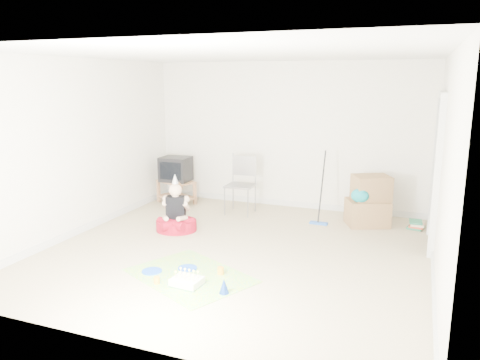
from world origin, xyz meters
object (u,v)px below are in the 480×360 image
(tv_stand, at_px, (176,190))
(seated_woman, at_px, (176,218))
(folding_chair, at_px, (240,185))
(birthday_cake, at_px, (187,282))
(cardboard_boxes, at_px, (368,202))
(crt_tv, at_px, (176,169))

(tv_stand, distance_m, seated_woman, 1.66)
(folding_chair, height_order, birthday_cake, folding_chair)
(folding_chair, distance_m, cardboard_boxes, 2.15)
(seated_woman, distance_m, birthday_cake, 2.01)
(folding_chair, bearing_deg, seated_woman, -114.42)
(tv_stand, xyz_separation_m, cardboard_boxes, (3.51, -0.09, 0.13))
(folding_chair, bearing_deg, tv_stand, 171.66)
(crt_tv, height_order, folding_chair, folding_chair)
(birthday_cake, bearing_deg, crt_tv, 120.54)
(crt_tv, height_order, cardboard_boxes, crt_tv)
(crt_tv, relative_size, birthday_cake, 1.51)
(cardboard_boxes, bearing_deg, birthday_cake, -118.27)
(crt_tv, relative_size, folding_chair, 0.51)
(cardboard_boxes, relative_size, seated_woman, 0.89)
(cardboard_boxes, xyz_separation_m, seated_woman, (-2.71, -1.37, -0.19))
(tv_stand, bearing_deg, birthday_cake, -59.46)
(folding_chair, xyz_separation_m, cardboard_boxes, (2.14, 0.11, -0.11))
(cardboard_boxes, bearing_deg, folding_chair, -177.07)
(tv_stand, bearing_deg, folding_chair, -8.34)
(birthday_cake, bearing_deg, seated_woman, 122.14)
(crt_tv, bearing_deg, cardboard_boxes, -3.62)
(crt_tv, distance_m, cardboard_boxes, 3.52)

